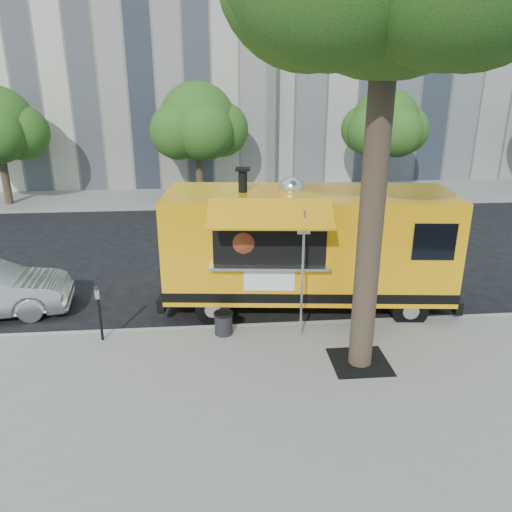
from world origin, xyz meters
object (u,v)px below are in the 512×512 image
Objects in this scene: far_tree_c at (385,123)px; trash_bin_left at (223,322)px; far_tree_b at (198,121)px; parking_meter at (99,307)px; food_truck at (306,246)px; sign_post at (303,268)px; trash_bin_right at (362,325)px.

far_tree_c is 16.31m from trash_bin_left.
far_tree_b is 4.12× the size of parking_meter.
far_tree_c is 9.66× the size of trash_bin_left.
parking_meter is (-11.00, -13.75, -2.74)m from far_tree_c.
food_truck is at bearing 17.76° from parking_meter.
sign_post is 4.64m from parking_meter.
sign_post is at bearing -8.01° from trash_bin_left.
far_tree_b is at bearing 100.15° from sign_post.
parking_meter is 5.99m from trash_bin_right.
far_tree_b reaches higher than far_tree_c.
far_tree_b reaches higher than food_truck.
far_tree_c is at bearing 59.02° from trash_bin_left.
far_tree_c reaches higher than parking_meter.
sign_post is 2.28m from trash_bin_left.
far_tree_c is 1.74× the size of sign_post.
far_tree_c is at bearing 70.35° from trash_bin_right.
far_tree_c is at bearing -1.91° from far_tree_b.
food_truck is 14.24× the size of trash_bin_left.
food_truck reaches higher than parking_meter.
parking_meter is at bearing 176.47° from trash_bin_right.
far_tree_c is 15.34m from trash_bin_right.
far_tree_b is at bearing 105.36° from trash_bin_right.
far_tree_c is 3.90× the size of parking_meter.
sign_post is at bearing -97.04° from food_truck.
sign_post is 5.43× the size of trash_bin_right.
trash_bin_right reaches higher than trash_bin_left.
trash_bin_left is (-8.23, -13.70, -3.28)m from far_tree_c.
food_truck is at bearing -116.40° from far_tree_c.
food_truck is at bearing 77.02° from sign_post.
parking_meter is at bearing -178.97° from trash_bin_left.
trash_bin_left is at bearing 171.99° from sign_post.
trash_bin_left is at bearing -120.98° from far_tree_c.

